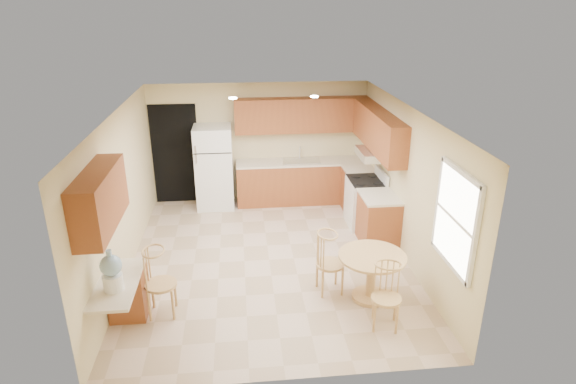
{
  "coord_description": "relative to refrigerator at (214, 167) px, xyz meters",
  "views": [
    {
      "loc": [
        -0.43,
        -7.03,
        4.03
      ],
      "look_at": [
        0.35,
        0.3,
        1.09
      ],
      "focal_mm": 30.0,
      "sensor_mm": 36.0,
      "label": 1
    }
  ],
  "objects": [
    {
      "name": "refrigerator",
      "position": [
        0.0,
        0.0,
        0.0
      ],
      "size": [
        0.75,
        0.73,
        1.71
      ],
      "color": "white",
      "rests_on": "floor"
    },
    {
      "name": "base_cab_right_a",
      "position": [
        2.9,
        -0.54,
        -0.42
      ],
      "size": [
        0.6,
        0.59,
        0.87
      ],
      "primitive_type": "cube",
      "color": "#984E26",
      "rests_on": "floor"
    },
    {
      "name": "desk_pedestal",
      "position": [
        -1.05,
        -3.72,
        -0.49
      ],
      "size": [
        0.48,
        0.42,
        0.72
      ],
      "primitive_type": "cube",
      "color": "#984E26",
      "rests_on": "floor"
    },
    {
      "name": "water_crock",
      "position": [
        -1.05,
        -4.26,
        0.16
      ],
      "size": [
        0.26,
        0.26,
        0.54
      ],
      "color": "white",
      "rests_on": "desk_top"
    },
    {
      "name": "sink",
      "position": [
        1.8,
        0.05,
        0.06
      ],
      "size": [
        0.78,
        0.44,
        0.01
      ],
      "primitive_type": "cube",
      "color": "silver",
      "rests_on": "counter_back"
    },
    {
      "name": "chair_table_b",
      "position": [
        2.35,
        -4.4,
        -0.3
      ],
      "size": [
        0.4,
        0.42,
        0.9
      ],
      "rotation": [
        0.0,
        0.0,
        2.9
      ],
      "color": "tan",
      "rests_on": "floor"
    },
    {
      "name": "base_cab_back",
      "position": [
        1.83,
        0.05,
        -0.42
      ],
      "size": [
        2.75,
        0.6,
        0.87
      ],
      "primitive_type": "cube",
      "color": "#984E26",
      "rests_on": "floor"
    },
    {
      "name": "desk_top",
      "position": [
        -1.05,
        -4.1,
        -0.1
      ],
      "size": [
        0.5,
        1.2,
        0.04
      ],
      "primitive_type": "cube",
      "color": "beige",
      "rests_on": "desk_pedestal"
    },
    {
      "name": "chair_desk",
      "position": [
        -0.6,
        -3.81,
        -0.26
      ],
      "size": [
        0.43,
        0.56,
        0.98
      ],
      "rotation": [
        0.0,
        0.0,
        -1.56
      ],
      "color": "tan",
      "rests_on": "floor"
    },
    {
      "name": "dining_table",
      "position": [
        2.33,
        -3.66,
        -0.39
      ],
      "size": [
        0.96,
        0.96,
        0.71
      ],
      "rotation": [
        0.0,
        0.0,
        0.41
      ],
      "color": "tan",
      "rests_on": "floor"
    },
    {
      "name": "upper_cab_back",
      "position": [
        1.83,
        0.19,
        1.0
      ],
      "size": [
        2.75,
        0.33,
        0.7
      ],
      "primitive_type": "cube",
      "color": "#984E26",
      "rests_on": "wall_back"
    },
    {
      "name": "wall_left",
      "position": [
        -1.3,
        -2.4,
        0.4
      ],
      "size": [
        0.02,
        5.5,
        2.5
      ],
      "primitive_type": "cube",
      "color": "beige",
      "rests_on": "floor"
    },
    {
      "name": "ceiling",
      "position": [
        0.95,
        -2.4,
        1.65
      ],
      "size": [
        4.5,
        5.5,
        0.02
      ],
      "primitive_type": "cube",
      "color": "white",
      "rests_on": "wall_back"
    },
    {
      "name": "window",
      "position": [
        3.18,
        -4.25,
        0.65
      ],
      "size": [
        0.06,
        1.12,
        1.3
      ],
      "color": "white",
      "rests_on": "wall_right"
    },
    {
      "name": "chair_table_a",
      "position": [
        1.78,
        -3.5,
        -0.28
      ],
      "size": [
        0.42,
        0.54,
        0.95
      ],
      "rotation": [
        0.0,
        0.0,
        -1.46
      ],
      "color": "tan",
      "rests_on": "floor"
    },
    {
      "name": "upper_cab_left",
      "position": [
        -1.13,
        -4.0,
        1.0
      ],
      "size": [
        0.33,
        1.4,
        0.7
      ],
      "primitive_type": "cube",
      "color": "#984E26",
      "rests_on": "wall_left"
    },
    {
      "name": "can_light_b",
      "position": [
        1.85,
        -1.2,
        1.63
      ],
      "size": [
        0.14,
        0.14,
        0.02
      ],
      "primitive_type": "cylinder",
      "color": "white",
      "rests_on": "ceiling"
    },
    {
      "name": "range_hood",
      "position": [
        2.95,
        -1.22,
        0.57
      ],
      "size": [
        0.5,
        0.76,
        0.14
      ],
      "primitive_type": "cube",
      "color": "silver",
      "rests_on": "upper_cab_right"
    },
    {
      "name": "doorway",
      "position": [
        -0.8,
        0.34,
        0.2
      ],
      "size": [
        0.9,
        0.02,
        2.1
      ],
      "primitive_type": "cube",
      "color": "black",
      "rests_on": "floor"
    },
    {
      "name": "counter_back",
      "position": [
        1.83,
        0.05,
        0.04
      ],
      "size": [
        2.75,
        0.63,
        0.04
      ],
      "primitive_type": "cube",
      "color": "beige",
      "rests_on": "base_cab_back"
    },
    {
      "name": "upper_cab_right",
      "position": [
        3.04,
        -1.19,
        1.0
      ],
      "size": [
        0.33,
        2.42,
        0.7
      ],
      "primitive_type": "cube",
      "color": "#984E26",
      "rests_on": "wall_right"
    },
    {
      "name": "stove",
      "position": [
        2.88,
        -1.22,
        -0.39
      ],
      "size": [
        0.65,
        0.76,
        1.09
      ],
      "color": "white",
      "rests_on": "floor"
    },
    {
      "name": "wall_back",
      "position": [
        0.95,
        0.35,
        0.4
      ],
      "size": [
        4.5,
        0.02,
        2.5
      ],
      "primitive_type": "cube",
      "color": "beige",
      "rests_on": "floor"
    },
    {
      "name": "base_cab_right_b",
      "position": [
        2.9,
        -2.0,
        -0.42
      ],
      "size": [
        0.6,
        0.8,
        0.87
      ],
      "primitive_type": "cube",
      "color": "#984E26",
      "rests_on": "floor"
    },
    {
      "name": "counter_right_b",
      "position": [
        2.9,
        -2.0,
        0.04
      ],
      "size": [
        0.63,
        0.8,
        0.04
      ],
      "primitive_type": "cube",
      "color": "beige",
      "rests_on": "base_cab_right_b"
    },
    {
      "name": "floor",
      "position": [
        0.95,
        -2.4,
        -0.85
      ],
      "size": [
        5.5,
        5.5,
        0.0
      ],
      "primitive_type": "plane",
      "color": "#C5A88F",
      "rests_on": "ground"
    },
    {
      "name": "counter_right_a",
      "position": [
        2.9,
        -0.54,
        0.04
      ],
      "size": [
        0.63,
        0.59,
        0.04
      ],
      "primitive_type": "cube",
      "color": "beige",
      "rests_on": "base_cab_right_a"
    },
    {
      "name": "wall_right",
      "position": [
        3.2,
        -2.4,
        0.4
      ],
      "size": [
        0.02,
        5.5,
        2.5
      ],
      "primitive_type": "cube",
      "color": "beige",
      "rests_on": "floor"
    },
    {
      "name": "can_light_a",
      "position": [
        0.45,
        -1.2,
        1.63
      ],
      "size": [
        0.14,
        0.14,
        0.02
      ],
      "primitive_type": "cylinder",
      "color": "white",
      "rests_on": "ceiling"
    },
    {
      "name": "wall_front",
      "position": [
        0.95,
        -5.15,
        0.4
      ],
      "size": [
        4.5,
        0.02,
        2.5
      ],
      "primitive_type": "cube",
      "color": "beige",
      "rests_on": "floor"
    }
  ]
}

